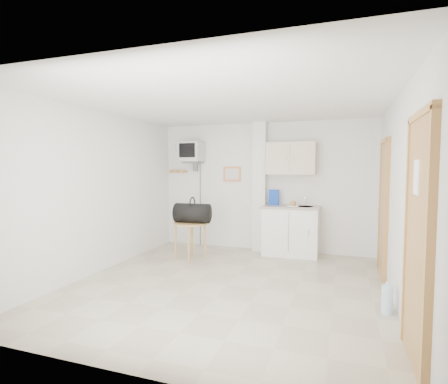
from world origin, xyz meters
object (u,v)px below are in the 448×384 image
(water_bottle, at_px, (387,299))
(duffel_bag, at_px, (192,213))
(crt_television, at_px, (192,152))
(round_table, at_px, (190,228))

(water_bottle, bearing_deg, duffel_bag, 155.16)
(crt_television, distance_m, round_table, 1.72)
(crt_television, height_order, duffel_bag, crt_television)
(crt_television, relative_size, round_table, 3.24)
(crt_television, distance_m, water_bottle, 4.52)
(duffel_bag, bearing_deg, round_table, -174.25)
(duffel_bag, height_order, water_bottle, duffel_bag)
(round_table, xyz_separation_m, water_bottle, (3.02, -1.37, -0.41))
(round_table, bearing_deg, water_bottle, -24.46)
(round_table, height_order, water_bottle, round_table)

